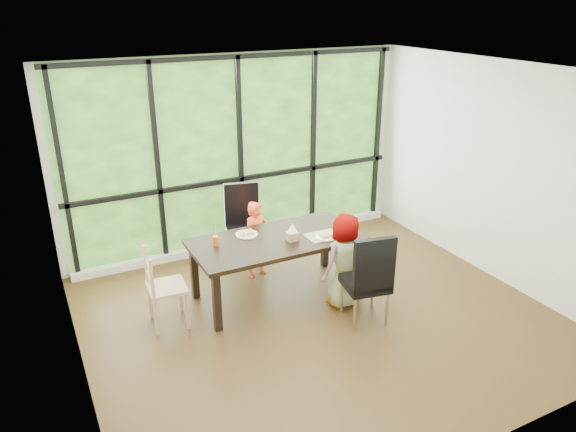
% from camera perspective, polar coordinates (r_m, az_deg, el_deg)
% --- Properties ---
extents(ground, '(5.00, 5.00, 0.00)m').
position_cam_1_polar(ground, '(6.25, 3.21, -10.51)').
color(ground, black).
rests_on(ground, ground).
extents(back_wall, '(5.00, 0.00, 5.00)m').
position_cam_1_polar(back_wall, '(7.56, -5.21, 6.59)').
color(back_wall, silver).
rests_on(back_wall, ground).
extents(foliage_backdrop, '(4.80, 0.02, 2.65)m').
position_cam_1_polar(foliage_backdrop, '(7.54, -5.15, 6.55)').
color(foliage_backdrop, '#1D4A14').
rests_on(foliage_backdrop, back_wall).
extents(window_mullions, '(4.80, 0.06, 2.65)m').
position_cam_1_polar(window_mullions, '(7.50, -5.03, 6.48)').
color(window_mullions, black).
rests_on(window_mullions, back_wall).
extents(window_sill, '(4.80, 0.12, 0.10)m').
position_cam_1_polar(window_sill, '(7.92, -4.61, -2.67)').
color(window_sill, silver).
rests_on(window_sill, ground).
extents(dining_table, '(2.05, 1.09, 0.75)m').
position_cam_1_polar(dining_table, '(6.48, -1.20, -5.39)').
color(dining_table, black).
rests_on(dining_table, ground).
extents(chair_window_leather, '(0.56, 0.56, 1.08)m').
position_cam_1_polar(chair_window_leather, '(7.19, -4.64, -1.06)').
color(chair_window_leather, black).
rests_on(chair_window_leather, ground).
extents(chair_interior_leather, '(0.54, 0.54, 1.08)m').
position_cam_1_polar(chair_interior_leather, '(5.97, 8.18, -6.37)').
color(chair_interior_leather, black).
rests_on(chair_interior_leather, ground).
extents(chair_end_beech, '(0.43, 0.45, 0.90)m').
position_cam_1_polar(chair_end_beech, '(6.04, -12.66, -7.36)').
color(chair_end_beech, tan).
rests_on(chair_end_beech, ground).
extents(child_toddler, '(0.41, 0.31, 1.00)m').
position_cam_1_polar(child_toddler, '(6.89, -3.33, -2.46)').
color(child_toddler, '#FE4924').
rests_on(child_toddler, ground).
extents(child_older, '(0.61, 0.45, 1.13)m').
position_cam_1_polar(child_older, '(6.23, 5.90, -4.73)').
color(child_older, slate).
rests_on(child_older, ground).
extents(placemat, '(0.39, 0.29, 0.01)m').
position_cam_1_polar(placemat, '(6.38, 3.70, -2.09)').
color(placemat, tan).
rests_on(placemat, dining_table).
extents(plate_far, '(0.27, 0.27, 0.02)m').
position_cam_1_polar(plate_far, '(6.41, -4.37, -1.96)').
color(plate_far, white).
rests_on(plate_far, dining_table).
extents(plate_near, '(0.25, 0.25, 0.02)m').
position_cam_1_polar(plate_near, '(6.34, 4.00, -2.22)').
color(plate_near, white).
rests_on(plate_near, dining_table).
extents(orange_cup, '(0.07, 0.07, 0.11)m').
position_cam_1_polar(orange_cup, '(6.17, -7.63, -2.60)').
color(orange_cup, '#F75D0B').
rests_on(orange_cup, dining_table).
extents(green_cup, '(0.08, 0.08, 0.13)m').
position_cam_1_polar(green_cup, '(6.42, 6.22, -1.44)').
color(green_cup, green).
rests_on(green_cup, dining_table).
extents(tissue_box, '(0.12, 0.12, 0.10)m').
position_cam_1_polar(tissue_box, '(6.24, 0.46, -2.14)').
color(tissue_box, tan).
rests_on(tissue_box, dining_table).
extents(crepe_rolls_far, '(0.20, 0.12, 0.04)m').
position_cam_1_polar(crepe_rolls_far, '(6.40, -4.38, -1.74)').
color(crepe_rolls_far, tan).
rests_on(crepe_rolls_far, plate_far).
extents(crepe_rolls_near, '(0.15, 0.12, 0.04)m').
position_cam_1_polar(crepe_rolls_near, '(6.33, 4.01, -2.00)').
color(crepe_rolls_near, tan).
rests_on(crepe_rolls_near, plate_near).
extents(straw_white, '(0.01, 0.04, 0.20)m').
position_cam_1_polar(straw_white, '(6.13, -7.68, -1.79)').
color(straw_white, white).
rests_on(straw_white, orange_cup).
extents(straw_pink, '(0.01, 0.04, 0.20)m').
position_cam_1_polar(straw_pink, '(6.38, 6.26, -0.59)').
color(straw_pink, pink).
rests_on(straw_pink, green_cup).
extents(tissue, '(0.12, 0.12, 0.11)m').
position_cam_1_polar(tissue, '(6.20, 0.46, -1.24)').
color(tissue, white).
rests_on(tissue, tissue_box).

